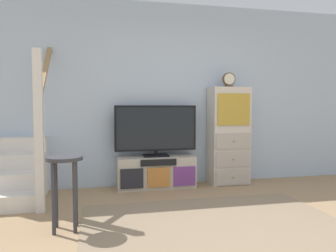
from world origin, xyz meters
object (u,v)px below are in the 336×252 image
object	(u,v)px
television	(156,129)
bar_stool_near	(65,175)
desk_clock	(229,80)
side_cabinet	(229,136)
media_console	(156,172)

from	to	relation	value
television	bar_stool_near	world-z (taller)	television
bar_stool_near	desk_clock	bearing A→B (deg)	31.77
television	side_cabinet	world-z (taller)	side_cabinet
television	desk_clock	xyz separation A→B (m)	(1.10, -0.03, 0.72)
television	bar_stool_near	bearing A→B (deg)	-128.74
bar_stool_near	television	bearing A→B (deg)	51.26
side_cabinet	bar_stool_near	size ratio (longest dim) A/B	2.06
side_cabinet	desk_clock	bearing A→B (deg)	-135.62
television	side_cabinet	xyz separation A→B (m)	(1.12, -0.01, -0.12)
television	bar_stool_near	distance (m)	1.84
media_console	television	bearing A→B (deg)	90.00
desk_clock	television	bearing A→B (deg)	178.51
media_console	desk_clock	distance (m)	1.74
media_console	bar_stool_near	distance (m)	1.82
media_console	bar_stool_near	size ratio (longest dim) A/B	1.58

